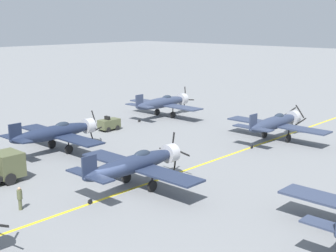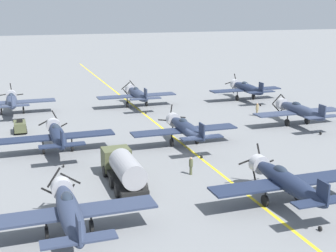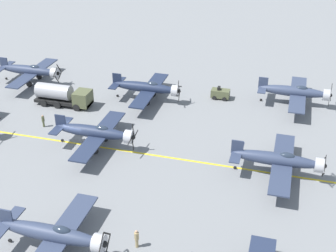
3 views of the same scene
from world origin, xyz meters
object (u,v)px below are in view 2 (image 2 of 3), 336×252
at_px(airplane_mid_left, 57,135).
at_px(airplane_far_right, 247,88).
at_px(airplane_far_center, 137,94).
at_px(ground_crew_walking, 191,165).
at_px(airplane_near_center, 285,181).
at_px(airplane_far_left, 12,101).
at_px(fuel_tanker, 124,168).
at_px(airplane_mid_right, 300,110).
at_px(ground_crew_inspecting, 257,109).
at_px(airplane_near_left, 69,211).
at_px(airplane_mid_center, 186,128).
at_px(tow_tractor, 20,126).

relative_size(airplane_mid_left, airplane_far_right, 1.00).
relative_size(airplane_far_center, airplane_far_right, 1.00).
distance_m(airplane_far_center, ground_crew_walking, 29.70).
relative_size(airplane_near_center, airplane_far_right, 1.00).
distance_m(airplane_far_left, fuel_tanker, 32.07).
bearing_deg(airplane_far_left, airplane_mid_right, -26.16).
distance_m(airplane_mid_right, airplane_far_center, 24.20).
relative_size(airplane_far_left, fuel_tanker, 1.50).
relative_size(airplane_far_right, fuel_tanker, 1.50).
bearing_deg(ground_crew_inspecting, fuel_tanker, -141.48).
distance_m(airplane_near_left, airplane_near_center, 16.55).
height_order(airplane_mid_left, ground_crew_inspecting, airplane_mid_left).
height_order(airplane_mid_center, ground_crew_walking, airplane_mid_center).
bearing_deg(airplane_far_left, airplane_far_right, -1.08).
bearing_deg(tow_tractor, fuel_tanker, -68.79).
xyz_separation_m(airplane_far_center, airplane_mid_left, (-13.87, -19.11, 0.00)).
xyz_separation_m(airplane_mid_center, ground_crew_walking, (-2.76, -8.56, -1.09)).
bearing_deg(fuel_tanker, airplane_near_center, -37.40).
height_order(airplane_near_center, airplane_far_left, airplane_far_left).
xyz_separation_m(fuel_tanker, ground_crew_inspecting, (23.70, 18.87, -0.50)).
bearing_deg(airplane_far_right, ground_crew_inspecting, -120.60).
relative_size(airplane_mid_center, airplane_far_left, 1.00).
bearing_deg(tow_tractor, airplane_mid_right, -13.37).
bearing_deg(airplane_far_right, ground_crew_walking, -136.45).
xyz_separation_m(fuel_tanker, tow_tractor, (-7.98, 20.57, -0.72)).
bearing_deg(airplane_far_right, airplane_near_left, -141.81).
xyz_separation_m(airplane_near_center, airplane_far_left, (-19.51, 39.15, -0.00)).
bearing_deg(fuel_tanker, airplane_far_right, 46.61).
bearing_deg(ground_crew_inspecting, airplane_far_center, 142.42).
relative_size(airplane_far_center, tow_tractor, 4.62).
bearing_deg(airplane_near_left, airplane_near_center, 9.24).
height_order(airplane_mid_left, airplane_near_center, airplane_near_center).
bearing_deg(fuel_tanker, ground_crew_inspecting, 38.52).
height_order(airplane_mid_center, airplane_far_center, airplane_mid_center).
distance_m(airplane_mid_left, ground_crew_walking, 15.11).
distance_m(airplane_mid_left, fuel_tanker, 11.67).
xyz_separation_m(airplane_near_left, fuel_tanker, (5.72, 8.27, -0.50)).
bearing_deg(airplane_near_left, airplane_far_center, 77.66).
bearing_deg(airplane_near_center, ground_crew_walking, 111.44).
bearing_deg(airplane_far_center, ground_crew_walking, -87.86).
height_order(airplane_near_center, ground_crew_inspecting, airplane_near_center).
bearing_deg(airplane_mid_left, airplane_near_left, -86.82).
bearing_deg(ground_crew_inspecting, airplane_mid_center, -145.59).
bearing_deg(tow_tractor, ground_crew_walking, -54.55).
height_order(fuel_tanker, ground_crew_walking, fuel_tanker).
distance_m(airplane_mid_center, airplane_far_left, 28.30).
relative_size(airplane_near_center, ground_crew_inspecting, 6.48).
bearing_deg(airplane_mid_center, airplane_far_right, 42.46).
bearing_deg(airplane_far_right, airplane_mid_left, -160.35).
distance_m(airplane_far_center, airplane_near_center, 38.19).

